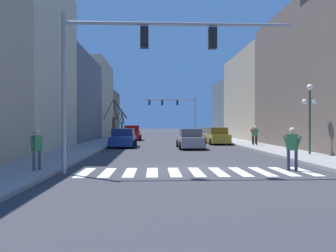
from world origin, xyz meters
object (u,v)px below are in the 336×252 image
(car_parked_right_near, at_px, (132,133))
(pedestrian_crossing_street, at_px, (254,133))
(car_parked_right_far, at_px, (217,136))
(street_tree_right_mid, at_px, (121,123))
(car_parked_left_mid, at_px, (207,134))
(pedestrian_on_right_sidewalk, at_px, (292,145))
(traffic_signal_far, at_px, (176,107))
(street_lamp_right_corner, at_px, (310,105))
(car_parked_left_far, at_px, (190,139))
(street_tree_left_mid, at_px, (115,120))
(pedestrian_on_left_sidewalk, at_px, (37,146))
(car_parked_right_mid, at_px, (123,138))
(pedestrian_near_right_corner, at_px, (255,134))
(traffic_signal_near, at_px, (135,54))

(car_parked_right_near, xyz_separation_m, pedestrian_crossing_street, (11.77, -9.97, 0.32))
(car_parked_right_far, height_order, street_tree_right_mid, street_tree_right_mid)
(car_parked_left_mid, distance_m, pedestrian_on_right_sidewalk, 24.21)
(car_parked_right_far, bearing_deg, pedestrian_on_right_sidewalk, 178.89)
(pedestrian_on_right_sidewalk, relative_size, street_tree_right_mid, 0.45)
(traffic_signal_far, relative_size, street_lamp_right_corner, 2.09)
(pedestrian_crossing_street, bearing_deg, car_parked_left_far, 36.86)
(car_parked_right_near, relative_size, street_tree_right_mid, 1.05)
(street_tree_right_mid, bearing_deg, car_parked_left_far, -71.91)
(street_tree_left_mid, bearing_deg, car_parked_right_near, -49.73)
(street_tree_left_mid, bearing_deg, pedestrian_on_right_sidewalk, -69.49)
(car_parked_left_mid, bearing_deg, pedestrian_on_left_sidewalk, 156.51)
(pedestrian_on_right_sidewalk, bearing_deg, traffic_signal_far, -49.41)
(car_parked_left_mid, bearing_deg, pedestrian_crossing_street, -159.54)
(pedestrian_on_right_sidewalk, bearing_deg, car_parked_right_near, -34.29)
(car_parked_right_mid, height_order, pedestrian_near_right_corner, pedestrian_near_right_corner)
(car_parked_right_far, bearing_deg, car_parked_left_far, 149.14)
(car_parked_left_far, distance_m, street_tree_right_mid, 25.22)
(pedestrian_near_right_corner, bearing_deg, pedestrian_crossing_street, -112.05)
(street_lamp_right_corner, distance_m, street_tree_right_mid, 33.98)
(car_parked_left_mid, relative_size, pedestrian_on_right_sidewalk, 2.53)
(pedestrian_crossing_street, bearing_deg, traffic_signal_near, 66.74)
(street_tree_right_mid, bearing_deg, street_lamp_right_corner, -65.22)
(pedestrian_near_right_corner, bearing_deg, traffic_signal_near, 50.00)
(pedestrian_on_right_sidewalk, distance_m, street_tree_right_mid, 38.08)
(traffic_signal_near, height_order, street_tree_right_mid, traffic_signal_near)
(car_parked_right_mid, distance_m, pedestrian_on_right_sidewalk, 16.59)
(car_parked_right_far, xyz_separation_m, pedestrian_near_right_corner, (2.51, -3.90, 0.37))
(street_tree_left_mid, bearing_deg, pedestrian_crossing_street, -42.11)
(traffic_signal_near, height_order, car_parked_left_mid, traffic_signal_near)
(street_tree_right_mid, bearing_deg, car_parked_left_mid, -48.04)
(car_parked_right_far, xyz_separation_m, car_parked_left_far, (-3.26, -5.45, -0.02))
(street_lamp_right_corner, height_order, car_parked_right_near, street_lamp_right_corner)
(car_parked_right_far, bearing_deg, car_parked_left_mid, 0.02)
(traffic_signal_near, bearing_deg, traffic_signal_far, 83.95)
(car_parked_right_mid, bearing_deg, street_lamp_right_corner, -125.96)
(pedestrian_near_right_corner, relative_size, street_tree_right_mid, 0.41)
(traffic_signal_far, height_order, street_lamp_right_corner, traffic_signal_far)
(pedestrian_near_right_corner, bearing_deg, car_parked_right_mid, -8.10)
(car_parked_right_mid, distance_m, street_tree_left_mid, 14.92)
(traffic_signal_far, distance_m, car_parked_left_far, 29.88)
(car_parked_right_far, bearing_deg, traffic_signal_far, 5.61)
(car_parked_right_near, xyz_separation_m, street_tree_left_mid, (-2.42, 2.86, 1.64))
(traffic_signal_near, height_order, car_parked_right_mid, traffic_signal_near)
(car_parked_right_near, height_order, street_tree_right_mid, street_tree_right_mid)
(car_parked_right_mid, height_order, pedestrian_on_right_sidewalk, pedestrian_on_right_sidewalk)
(car_parked_right_far, bearing_deg, pedestrian_near_right_corner, -147.25)
(car_parked_right_near, relative_size, car_parked_right_far, 0.93)
(street_lamp_right_corner, relative_size, car_parked_right_mid, 0.93)
(car_parked_right_near, xyz_separation_m, street_tree_right_mid, (-2.33, 10.45, 1.32))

